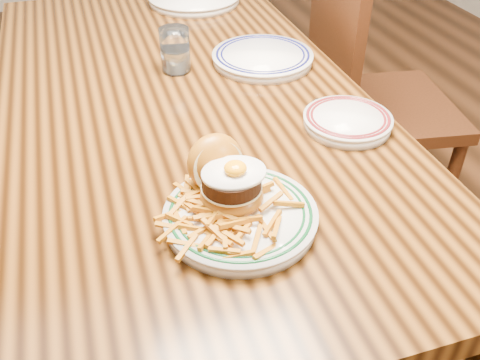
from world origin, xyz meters
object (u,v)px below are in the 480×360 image
object	(u,v)px
main_plate	(236,202)
side_plate	(348,120)
chair_right	(365,96)
table	(183,125)

from	to	relation	value
main_plate	side_plate	size ratio (longest dim) A/B	1.41
chair_right	main_plate	world-z (taller)	chair_right
side_plate	chair_right	bearing A→B (deg)	64.11
chair_right	side_plate	world-z (taller)	chair_right
chair_right	main_plate	size ratio (longest dim) A/B	3.50
chair_right	table	bearing A→B (deg)	29.52
side_plate	table	bearing A→B (deg)	149.26
table	side_plate	size ratio (longest dim) A/B	8.24
chair_right	side_plate	bearing A→B (deg)	64.60
main_plate	side_plate	xyz separation A→B (m)	(0.32, 0.21, -0.02)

